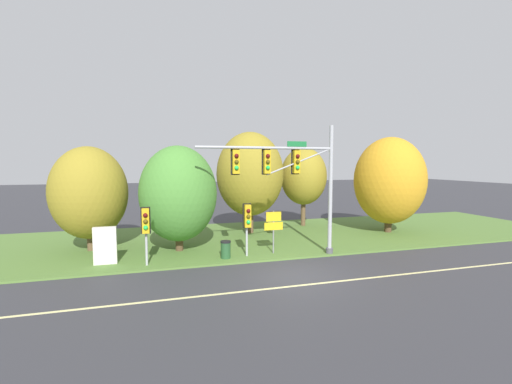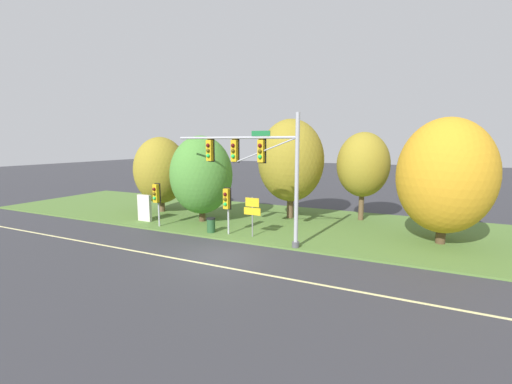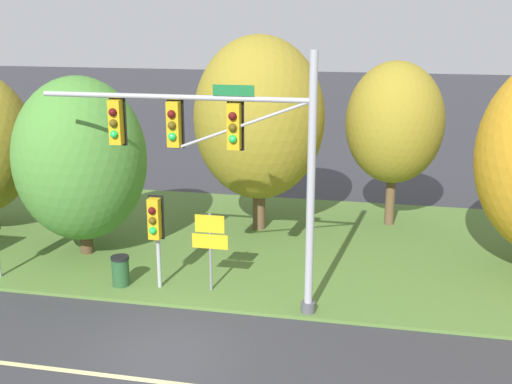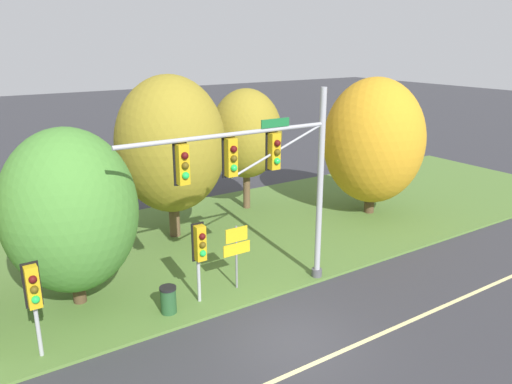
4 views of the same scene
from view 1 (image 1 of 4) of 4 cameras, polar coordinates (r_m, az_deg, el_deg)
The scene contains 14 objects.
ground_plane at distance 16.29m, azimuth 6.63°, elevation -13.72°, with size 160.00×160.00×0.00m, color #333338.
lane_stripe at distance 15.25m, azimuth 8.44°, elevation -15.03°, with size 36.00×0.16×0.01m, color beige.
grass_verge at distance 23.82m, azimuth -1.15°, elevation -7.59°, with size 48.00×11.50×0.10m, color #517533.
traffic_signal_mast at distance 18.41m, azimuth 5.98°, elevation 3.13°, with size 7.65×0.49×7.14m.
pedestrian_signal_near_kerb at distance 17.61m, azimuth -17.90°, elevation -5.11°, with size 0.46×0.55×2.94m.
pedestrian_signal_further_along at distance 18.49m, azimuth -1.43°, elevation -4.49°, with size 0.46×0.55×2.91m.
route_sign_post at distance 19.28m, azimuth 2.94°, elevation -5.55°, with size 1.09×0.08×2.41m.
tree_nearest_road at distance 21.91m, azimuth -26.06°, elevation -0.13°, with size 4.26×4.26×6.04m.
tree_left_of_mast at distance 20.16m, azimuth -12.81°, elevation -0.28°, with size 4.40×4.40×6.08m.
tree_behind_signpost at distance 24.72m, azimuth -1.00°, elevation 2.97°, with size 4.83×4.83×7.31m.
tree_mid_verge at distance 27.86m, azimuth 7.94°, elevation 2.61°, with size 3.70×3.70×6.34m.
tree_tall_centre at distance 26.84m, azimuth 21.35°, elevation 1.77°, with size 5.06×5.06×6.97m.
info_kiosk at distance 18.93m, azimuth -23.85°, elevation -8.19°, with size 1.10×0.24×1.90m.
trash_bin at distance 18.60m, azimuth -5.08°, elevation -9.51°, with size 0.56×0.56×0.93m.
Camera 1 is at (-6.04, -14.22, 5.17)m, focal length 24.00 mm.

